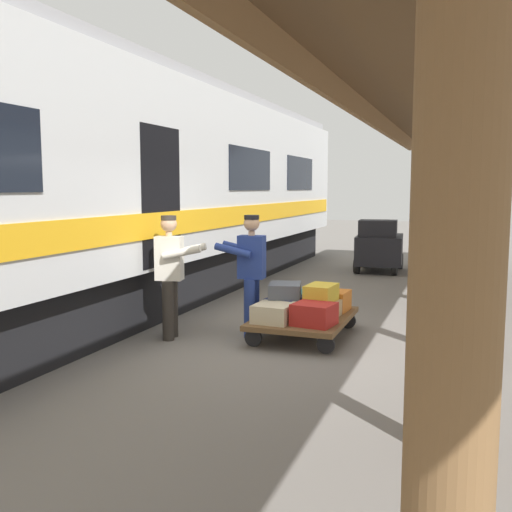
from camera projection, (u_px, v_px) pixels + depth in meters
The scene contains 15 objects.
ground_plane at pixel (308, 343), 7.82m from camera, with size 60.00×60.00×0.00m, color slate.
platform_canopy at pixel (467, 87), 6.79m from camera, with size 3.20×18.38×3.56m.
train_car at pixel (75, 189), 8.84m from camera, with size 3.02×20.82×4.00m.
luggage_cart at pixel (304, 319), 8.10m from camera, with size 1.22×1.77×0.30m.
suitcase_navy_fabric at pixel (285, 306), 8.18m from camera, with size 0.43×0.52×0.24m, color navy.
suitcase_orange_carryall at pixel (331, 300), 8.44m from camera, with size 0.49×0.48×0.29m, color #CC6B23.
suitcase_red_plastic at pixel (314, 314), 7.53m from camera, with size 0.51×0.47×0.29m, color #AD231E.
suitcase_cream_canvas at pixel (274, 313), 7.72m from camera, with size 0.48×0.54×0.24m, color beige.
suitcase_teal_softside at pixel (295, 299), 8.63m from camera, with size 0.38×0.47×0.25m, color #1E666B.
suitcase_tan_vintage at pixel (323, 309), 7.99m from camera, with size 0.38×0.63×0.22m, color tan.
suitcase_yellow_case at pixel (321, 293), 7.96m from camera, with size 0.36×0.51×0.23m, color gold.
suitcase_slate_roller at pixel (285, 290), 8.13m from camera, with size 0.44×0.50×0.20m, color #4C515B.
porter_in_overalls at pixel (250, 271), 8.10m from camera, with size 0.68×0.45×1.70m.
porter_by_door at pixel (171, 272), 7.94m from camera, with size 0.72×0.52×1.70m.
baggage_tug at pixel (379, 247), 14.43m from camera, with size 1.24×1.79×1.30m.
Camera 1 is at (-1.97, 7.40, 2.07)m, focal length 40.72 mm.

